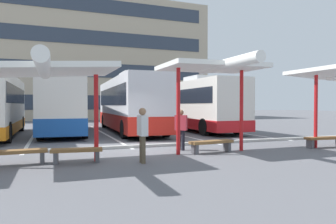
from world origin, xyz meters
name	(u,v)px	position (x,y,z in m)	size (l,w,h in m)	color
ground_plane	(133,149)	(0.00, 0.00, 0.00)	(160.00, 160.00, 0.00)	slate
terminal_building	(77,60)	(0.05, 30.20, 7.70)	(33.55, 10.20, 18.11)	tan
coach_bus_1	(66,106)	(-2.23, 8.37, 1.75)	(3.26, 10.51, 3.78)	silver
coach_bus_2	(129,105)	(1.83, 8.23, 1.77)	(2.98, 12.04, 3.82)	silver
coach_bus_3	(190,105)	(6.35, 8.20, 1.75)	(2.59, 11.85, 3.72)	silver
lane_stripe_1	(33,136)	(-4.05, 6.93, 0.00)	(0.16, 14.00, 0.01)	white
lane_stripe_2	(105,134)	(0.00, 6.93, 0.00)	(0.16, 14.00, 0.01)	white
lane_stripe_3	(167,132)	(4.05, 6.93, 0.00)	(0.16, 14.00, 0.01)	white
lane_stripe_4	(220,130)	(8.10, 6.93, 0.00)	(0.16, 14.00, 0.01)	white
waiting_shelter_1	(44,72)	(-3.22, -2.44, 2.74)	(4.00, 4.76, 2.99)	red
bench_1	(12,154)	(-4.12, -2.02, 0.34)	(1.94, 0.55, 0.45)	brown
bench_2	(77,152)	(-2.32, -2.28, 0.33)	(1.55, 0.58, 0.45)	brown
waiting_shelter_2	(215,69)	(2.52, -2.14, 3.08)	(3.65, 4.11, 3.34)	red
bench_3	(211,144)	(2.52, -1.92, 0.34)	(1.79, 0.62, 0.45)	brown
bench_4	(325,139)	(7.61, -2.40, 0.34)	(1.81, 0.58, 0.45)	brown
platform_kerb	(131,147)	(0.00, 0.34, 0.06)	(44.00, 0.24, 0.12)	#ADADA8
waiting_passenger_0	(143,131)	(-0.45, -2.98, 0.98)	(0.23, 0.49, 1.69)	brown
waiting_passenger_1	(181,127)	(1.69, -0.98, 0.91)	(0.49, 0.46, 1.59)	black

